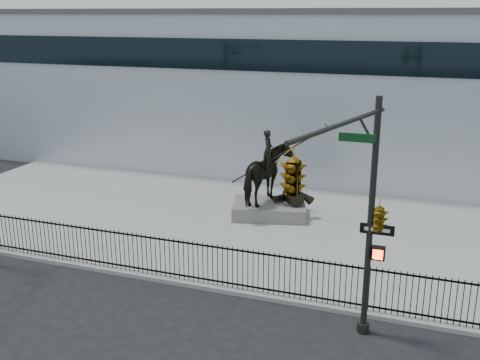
% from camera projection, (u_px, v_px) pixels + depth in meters
% --- Properties ---
extents(ground, '(120.00, 120.00, 0.00)m').
position_uv_depth(ground, '(149.00, 297.00, 18.69)').
color(ground, black).
rests_on(ground, ground).
extents(plaza, '(30.00, 12.00, 0.15)m').
position_uv_depth(plaza, '(225.00, 223.00, 24.99)').
color(plaza, '#979794').
rests_on(plaza, ground).
extents(building, '(44.00, 14.00, 9.00)m').
position_uv_depth(building, '(298.00, 88.00, 35.46)').
color(building, silver).
rests_on(building, ground).
extents(picket_fence, '(22.10, 0.10, 1.50)m').
position_uv_depth(picket_fence, '(165.00, 257.00, 19.56)').
color(picket_fence, black).
rests_on(picket_fence, plaza).
extents(statue_plinth, '(3.72, 2.98, 0.61)m').
position_uv_depth(statue_plinth, '(269.00, 209.00, 25.66)').
color(statue_plinth, '#5F5B57').
rests_on(statue_plinth, plaza).
extents(equestrian_statue, '(4.08, 3.05, 3.55)m').
position_uv_depth(equestrian_statue, '(271.00, 176.00, 25.20)').
color(equestrian_statue, black).
rests_on(equestrian_statue, statue_plinth).
extents(traffic_signal_right, '(2.17, 6.86, 7.00)m').
position_uv_depth(traffic_signal_right, '(340.00, 197.00, 13.42)').
color(traffic_signal_right, black).
rests_on(traffic_signal_right, ground).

